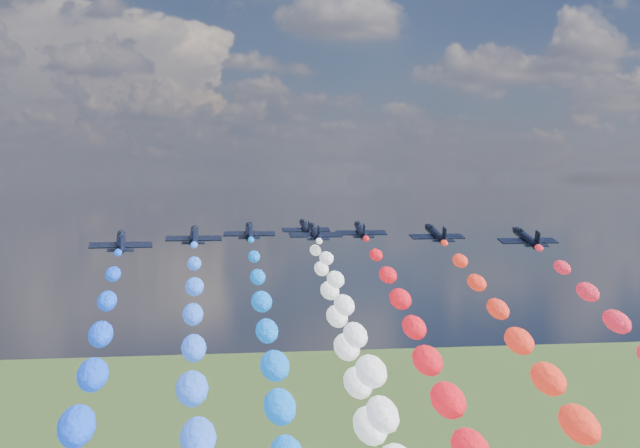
{
  "coord_description": "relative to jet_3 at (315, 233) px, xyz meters",
  "views": [
    {
      "loc": [
        -21.59,
        -145.24,
        110.31
      ],
      "look_at": [
        0.0,
        4.0,
        102.53
      ],
      "focal_mm": 48.52,
      "sensor_mm": 36.0,
      "label": 1
    }
  ],
  "objects": [
    {
      "name": "trail_5",
      "position": [
        9.56,
        -58.16,
        -22.53
      ],
      "size": [
        5.47,
        121.27,
        48.14
      ],
      "primitive_type": null,
      "color": "red"
    },
    {
      "name": "jet_3",
      "position": [
        0.0,
        0.0,
        0.0
      ],
      "size": [
        9.66,
        13.25,
        5.6
      ],
      "primitive_type": null,
      "rotation": [
        0.22,
        0.0,
        0.0
      ],
      "color": "black"
    },
    {
      "name": "jet_0",
      "position": [
        -33.38,
        -19.87,
        0.0
      ],
      "size": [
        10.38,
        13.77,
        5.6
      ],
      "primitive_type": null,
      "rotation": [
        0.22,
        0.0,
        0.06
      ],
      "color": "black"
    },
    {
      "name": "jet_2",
      "position": [
        -11.81,
        5.08,
        0.0
      ],
      "size": [
        10.51,
        13.86,
        5.6
      ],
      "primitive_type": null,
      "rotation": [
        0.22,
        0.0,
        -0.07
      ],
      "color": "black"
    },
    {
      "name": "jet_4",
      "position": [
        0.33,
        16.4,
        0.0
      ],
      "size": [
        9.81,
        13.36,
        5.6
      ],
      "primitive_type": null,
      "rotation": [
        0.22,
        0.0,
        0.01
      ],
      "color": "black"
    },
    {
      "name": "jet_7",
      "position": [
        32.86,
        -20.16,
        0.0
      ],
      "size": [
        9.77,
        13.33,
        5.6
      ],
      "primitive_type": null,
      "rotation": [
        0.22,
        0.0,
        0.01
      ],
      "color": "black"
    },
    {
      "name": "jet_1",
      "position": [
        -22.1,
        -6.17,
        0.0
      ],
      "size": [
        10.13,
        13.59,
        5.6
      ],
      "primitive_type": null,
      "rotation": [
        0.22,
        0.0,
        -0.04
      ],
      "color": "black"
    },
    {
      "name": "jet_5",
      "position": [
        9.56,
        5.08,
        0.0
      ],
      "size": [
        10.32,
        13.72,
        5.6
      ],
      "primitive_type": null,
      "rotation": [
        0.22,
        0.0,
        -0.05
      ],
      "color": "black"
    },
    {
      "name": "trail_4",
      "position": [
        0.33,
        -46.84,
        -22.53
      ],
      "size": [
        5.47,
        121.27,
        48.14
      ],
      "primitive_type": null,
      "color": "white"
    },
    {
      "name": "jet_6",
      "position": [
        20.91,
        -7.43,
        0.0
      ],
      "size": [
        10.21,
        13.64,
        5.6
      ],
      "primitive_type": null,
      "rotation": [
        0.22,
        0.0,
        0.04
      ],
      "color": "black"
    }
  ]
}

